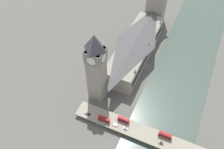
% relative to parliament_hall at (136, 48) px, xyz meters
% --- Properties ---
extents(ground_plane, '(600.00, 600.00, 0.00)m').
position_rel_parliament_hall_xyz_m(ground_plane, '(-17.48, 8.00, -12.54)').
color(ground_plane, '#605E56').
extents(river_water, '(57.00, 360.00, 0.30)m').
position_rel_parliament_hall_xyz_m(river_water, '(-51.98, 8.00, -12.39)').
color(river_water, '#47564C').
rests_on(river_water, ground_plane).
extents(parliament_hall, '(29.43, 103.51, 25.24)m').
position_rel_parliament_hall_xyz_m(parliament_hall, '(0.00, 0.00, 0.00)').
color(parliament_hall, gray).
rests_on(parliament_hall, ground_plane).
extents(clock_tower, '(14.70, 14.70, 73.10)m').
position_rel_parliament_hall_xyz_m(clock_tower, '(13.25, 62.48, 26.93)').
color(clock_tower, gray).
rests_on(clock_tower, ground_plane).
extents(victoria_tower, '(19.85, 19.85, 56.98)m').
position_rel_parliament_hall_xyz_m(victoria_tower, '(0.06, -65.68, 13.94)').
color(victoria_tower, gray).
rests_on(victoria_tower, ground_plane).
extents(road_bridge, '(146.00, 14.88, 4.64)m').
position_rel_parliament_hall_xyz_m(road_bridge, '(-51.98, 84.65, -8.81)').
color(road_bridge, gray).
rests_on(road_bridge, ground_plane).
extents(double_decker_bus_lead, '(10.08, 2.51, 4.78)m').
position_rel_parliament_hall_xyz_m(double_decker_bus_lead, '(-20.29, 81.53, -5.26)').
color(double_decker_bus_lead, red).
rests_on(double_decker_bus_lead, road_bridge).
extents(double_decker_bus_mid, '(10.29, 2.49, 4.87)m').
position_rel_parliament_hall_xyz_m(double_decker_bus_mid, '(-5.15, 87.93, -5.22)').
color(double_decker_bus_mid, red).
rests_on(double_decker_bus_mid, road_bridge).
extents(double_decker_bus_rear, '(10.73, 2.65, 4.99)m').
position_rel_parliament_hall_xyz_m(double_decker_bus_rear, '(-56.29, 81.06, -5.15)').
color(double_decker_bus_rear, red).
rests_on(double_decker_bus_rear, road_bridge).
extents(car_northbound_lead, '(4.02, 1.84, 1.42)m').
position_rel_parliament_hall_xyz_m(car_northbound_lead, '(-55.26, 87.83, -7.20)').
color(car_northbound_lead, slate).
rests_on(car_northbound_lead, road_bridge).
extents(car_northbound_mid, '(4.76, 1.80, 1.48)m').
position_rel_parliament_hall_xyz_m(car_northbound_mid, '(10.57, 87.79, -7.17)').
color(car_northbound_mid, black).
rests_on(car_northbound_mid, road_bridge).
extents(car_northbound_tail, '(3.81, 1.89, 1.45)m').
position_rel_parliament_hall_xyz_m(car_northbound_tail, '(-24.47, 87.47, -7.18)').
color(car_northbound_tail, silver).
rests_on(car_northbound_tail, road_bridge).
extents(car_southbound_mid, '(4.65, 1.81, 1.30)m').
position_rel_parliament_hall_xyz_m(car_southbound_mid, '(-15.54, 87.93, -7.23)').
color(car_southbound_mid, maroon).
rests_on(car_southbound_mid, road_bridge).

